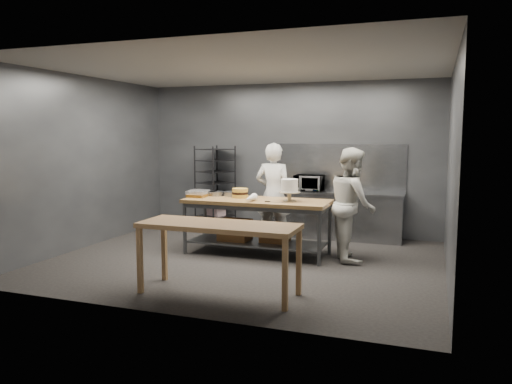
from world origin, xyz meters
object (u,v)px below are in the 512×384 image
at_px(chef_right, 352,204).
at_px(microwave, 309,183).
at_px(layer_cake, 240,193).
at_px(chef_behind, 273,194).
at_px(work_table, 255,220).
at_px(frosted_cake_stand, 289,187).
at_px(speed_rack, 215,189).
at_px(near_counter, 219,230).

distance_m(chef_right, microwave, 1.88).
bearing_deg(chef_right, layer_cake, 71.77).
bearing_deg(chef_behind, work_table, 84.64).
xyz_separation_m(work_table, frosted_cake_stand, (0.61, -0.05, 0.58)).
xyz_separation_m(speed_rack, microwave, (1.96, 0.08, 0.19)).
height_order(near_counter, frosted_cake_stand, frosted_cake_stand).
height_order(microwave, layer_cake, microwave).
bearing_deg(speed_rack, layer_cake, -52.81).
relative_size(work_table, chef_right, 1.34).
height_order(chef_behind, frosted_cake_stand, chef_behind).
relative_size(near_counter, chef_behind, 1.09).
distance_m(speed_rack, layer_cake, 1.92).
xyz_separation_m(chef_right, frosted_cake_stand, (-0.97, -0.23, 0.26)).
height_order(chef_behind, layer_cake, chef_behind).
bearing_deg(near_counter, layer_cake, 104.99).
bearing_deg(layer_cake, speed_rack, 127.19).
distance_m(speed_rack, microwave, 1.97).
relative_size(chef_right, frosted_cake_stand, 4.97).
distance_m(work_table, near_counter, 2.16).
height_order(near_counter, microwave, microwave).
distance_m(microwave, layer_cake, 1.80).
xyz_separation_m(near_counter, microwave, (0.20, 3.84, 0.24)).
distance_m(chef_behind, chef_right, 1.61).
bearing_deg(work_table, frosted_cake_stand, -4.96).
distance_m(near_counter, chef_behind, 2.91).
relative_size(work_table, chef_behind, 1.30).
relative_size(near_counter, chef_right, 1.12).
bearing_deg(chef_right, microwave, 14.67).
distance_m(near_counter, chef_right, 2.64).
height_order(speed_rack, layer_cake, speed_rack).
xyz_separation_m(chef_behind, frosted_cake_stand, (0.53, -0.82, 0.23)).
bearing_deg(work_table, microwave, 73.77).
xyz_separation_m(speed_rack, chef_behind, (1.54, -0.86, 0.06)).
bearing_deg(chef_behind, layer_cake, 60.56).
relative_size(near_counter, microwave, 3.69).
bearing_deg(near_counter, chef_right, 60.92).
bearing_deg(layer_cake, microwave, 63.49).
height_order(speed_rack, chef_behind, chef_behind).
bearing_deg(chef_right, frosted_cake_stand, 82.75).
bearing_deg(frosted_cake_stand, work_table, 175.04).
bearing_deg(work_table, speed_rack, 131.93).
xyz_separation_m(chef_behind, chef_right, (1.50, -0.59, -0.03)).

